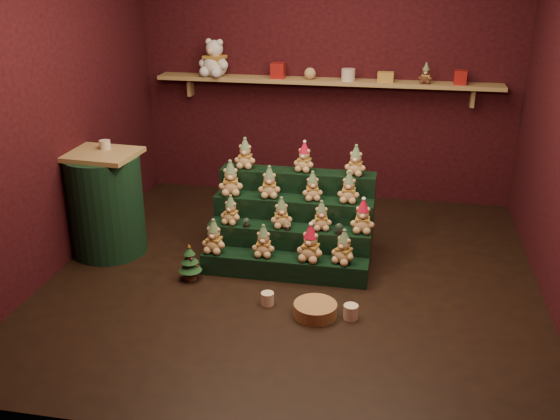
% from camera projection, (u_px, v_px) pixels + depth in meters
% --- Properties ---
extents(ground, '(4.00, 4.00, 0.00)m').
position_uv_depth(ground, '(294.00, 275.00, 5.27)').
color(ground, black).
rests_on(ground, ground).
extents(back_wall, '(4.00, 0.10, 2.80)m').
position_uv_depth(back_wall, '(328.00, 69.00, 6.61)').
color(back_wall, black).
rests_on(back_wall, ground).
extents(front_wall, '(4.00, 0.10, 2.80)m').
position_uv_depth(front_wall, '(222.00, 212.00, 2.88)').
color(front_wall, black).
rests_on(front_wall, ground).
extents(left_wall, '(0.10, 4.00, 2.80)m').
position_uv_depth(left_wall, '(49.00, 102.00, 5.10)').
color(left_wall, black).
rests_on(left_wall, ground).
extents(back_shelf, '(3.60, 0.26, 0.24)m').
position_uv_depth(back_shelf, '(325.00, 82.00, 6.49)').
color(back_shelf, '#A38751').
rests_on(back_shelf, ground).
extents(riser_tier_front, '(1.40, 0.22, 0.18)m').
position_uv_depth(riser_tier_front, '(284.00, 267.00, 5.22)').
color(riser_tier_front, black).
rests_on(riser_tier_front, ground).
extents(riser_tier_midfront, '(1.40, 0.22, 0.36)m').
position_uv_depth(riser_tier_midfront, '(289.00, 246.00, 5.39)').
color(riser_tier_midfront, black).
rests_on(riser_tier_midfront, ground).
extents(riser_tier_midback, '(1.40, 0.22, 0.54)m').
position_uv_depth(riser_tier_midback, '(293.00, 226.00, 5.56)').
color(riser_tier_midback, black).
rests_on(riser_tier_midback, ground).
extents(riser_tier_back, '(1.40, 0.22, 0.72)m').
position_uv_depth(riser_tier_back, '(297.00, 208.00, 5.72)').
color(riser_tier_back, black).
rests_on(riser_tier_back, ground).
extents(teddy_0, '(0.22, 0.20, 0.28)m').
position_uv_depth(teddy_0, '(214.00, 236.00, 5.23)').
color(teddy_0, tan).
rests_on(teddy_0, riser_tier_front).
extents(teddy_1, '(0.20, 0.18, 0.27)m').
position_uv_depth(teddy_1, '(263.00, 241.00, 5.17)').
color(teddy_1, tan).
rests_on(teddy_1, riser_tier_front).
extents(teddy_2, '(0.25, 0.24, 0.31)m').
position_uv_depth(teddy_2, '(311.00, 243.00, 5.08)').
color(teddy_2, tan).
rests_on(teddy_2, riser_tier_front).
extents(teddy_3, '(0.26, 0.25, 0.28)m').
position_uv_depth(teddy_3, '(344.00, 247.00, 5.05)').
color(teddy_3, tan).
rests_on(teddy_3, riser_tier_front).
extents(teddy_4, '(0.20, 0.19, 0.25)m').
position_uv_depth(teddy_4, '(231.00, 210.00, 5.35)').
color(teddy_4, tan).
rests_on(teddy_4, riser_tier_midfront).
extents(teddy_5, '(0.23, 0.21, 0.26)m').
position_uv_depth(teddy_5, '(281.00, 213.00, 5.28)').
color(teddy_5, tan).
rests_on(teddy_5, riser_tier_midfront).
extents(teddy_6, '(0.20, 0.19, 0.25)m').
position_uv_depth(teddy_6, '(321.00, 216.00, 5.23)').
color(teddy_6, tan).
rests_on(teddy_6, riser_tier_midfront).
extents(teddy_7, '(0.20, 0.18, 0.28)m').
position_uv_depth(teddy_7, '(363.00, 216.00, 5.18)').
color(teddy_7, tan).
rests_on(teddy_7, riser_tier_midfront).
extents(teddy_8, '(0.25, 0.23, 0.30)m').
position_uv_depth(teddy_8, '(231.00, 178.00, 5.49)').
color(teddy_8, tan).
rests_on(teddy_8, riser_tier_midback).
extents(teddy_9, '(0.22, 0.20, 0.27)m').
position_uv_depth(teddy_9, '(269.00, 182.00, 5.44)').
color(teddy_9, tan).
rests_on(teddy_9, riser_tier_midback).
extents(teddy_10, '(0.21, 0.20, 0.25)m').
position_uv_depth(teddy_10, '(312.00, 186.00, 5.38)').
color(teddy_10, tan).
rests_on(teddy_10, riser_tier_midback).
extents(teddy_11, '(0.19, 0.18, 0.27)m').
position_uv_depth(teddy_11, '(349.00, 187.00, 5.33)').
color(teddy_11, tan).
rests_on(teddy_11, riser_tier_midback).
extents(teddy_12, '(0.19, 0.17, 0.27)m').
position_uv_depth(teddy_12, '(245.00, 153.00, 5.63)').
color(teddy_12, tan).
rests_on(teddy_12, riser_tier_back).
extents(teddy_13, '(0.22, 0.20, 0.26)m').
position_uv_depth(teddy_13, '(304.00, 157.00, 5.54)').
color(teddy_13, tan).
rests_on(teddy_13, riser_tier_back).
extents(teddy_14, '(0.20, 0.19, 0.26)m').
position_uv_depth(teddy_14, '(356.00, 161.00, 5.44)').
color(teddy_14, tan).
rests_on(teddy_14, riser_tier_back).
extents(snow_globe_a, '(0.06, 0.06, 0.08)m').
position_uv_depth(snow_globe_a, '(247.00, 222.00, 5.31)').
color(snow_globe_a, black).
rests_on(snow_globe_a, riser_tier_midfront).
extents(snow_globe_b, '(0.06, 0.06, 0.08)m').
position_uv_depth(snow_globe_b, '(288.00, 225.00, 5.25)').
color(snow_globe_b, black).
rests_on(snow_globe_b, riser_tier_midfront).
extents(snow_globe_c, '(0.07, 0.07, 0.09)m').
position_uv_depth(snow_globe_c, '(339.00, 228.00, 5.17)').
color(snow_globe_c, black).
rests_on(snow_globe_c, riser_tier_midfront).
extents(side_table, '(0.66, 0.66, 0.94)m').
position_uv_depth(side_table, '(106.00, 203.00, 5.54)').
color(side_table, '#A38751').
rests_on(side_table, ground).
extents(table_ornament, '(0.10, 0.10, 0.08)m').
position_uv_depth(table_ornament, '(105.00, 145.00, 5.44)').
color(table_ornament, beige).
rests_on(table_ornament, side_table).
extents(mini_christmas_tree, '(0.19, 0.19, 0.33)m').
position_uv_depth(mini_christmas_tree, '(190.00, 262.00, 5.14)').
color(mini_christmas_tree, '#472C19').
rests_on(mini_christmas_tree, ground).
extents(mug_left, '(0.10, 0.10, 0.10)m').
position_uv_depth(mug_left, '(268.00, 299.00, 4.81)').
color(mug_left, beige).
rests_on(mug_left, ground).
extents(mug_right, '(0.11, 0.11, 0.11)m').
position_uv_depth(mug_right, '(351.00, 312.00, 4.62)').
color(mug_right, beige).
rests_on(mug_right, ground).
extents(wicker_basket, '(0.38, 0.38, 0.10)m').
position_uv_depth(wicker_basket, '(315.00, 310.00, 4.66)').
color(wicker_basket, '#A47042').
rests_on(wicker_basket, ground).
extents(white_bear, '(0.42, 0.40, 0.49)m').
position_uv_depth(white_bear, '(215.00, 53.00, 6.57)').
color(white_bear, silver).
rests_on(white_bear, back_shelf).
extents(brown_bear, '(0.15, 0.13, 0.20)m').
position_uv_depth(brown_bear, '(426.00, 74.00, 6.24)').
color(brown_bear, '#4A2818').
rests_on(brown_bear, back_shelf).
extents(gift_tin_red_a, '(0.14, 0.14, 0.16)m').
position_uv_depth(gift_tin_red_a, '(278.00, 71.00, 6.52)').
color(gift_tin_red_a, '#A71C19').
rests_on(gift_tin_red_a, back_shelf).
extents(gift_tin_cream, '(0.14, 0.14, 0.12)m').
position_uv_depth(gift_tin_cream, '(348.00, 75.00, 6.40)').
color(gift_tin_cream, beige).
rests_on(gift_tin_cream, back_shelf).
extents(gift_tin_red_b, '(0.12, 0.12, 0.14)m').
position_uv_depth(gift_tin_red_b, '(460.00, 77.00, 6.20)').
color(gift_tin_red_b, '#A71C19').
rests_on(gift_tin_red_b, back_shelf).
extents(shelf_plush_ball, '(0.12, 0.12, 0.12)m').
position_uv_depth(shelf_plush_ball, '(310.00, 73.00, 6.47)').
color(shelf_plush_ball, tan).
rests_on(shelf_plush_ball, back_shelf).
extents(scarf_gift_box, '(0.16, 0.10, 0.10)m').
position_uv_depth(scarf_gift_box, '(386.00, 77.00, 6.33)').
color(scarf_gift_box, orange).
rests_on(scarf_gift_box, back_shelf).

